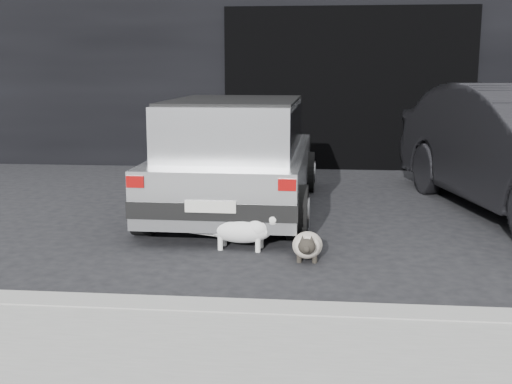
# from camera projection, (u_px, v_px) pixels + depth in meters

# --- Properties ---
(ground) EXTENTS (80.00, 80.00, 0.00)m
(ground) POSITION_uv_depth(u_px,v_px,m) (265.00, 226.00, 6.75)
(ground) COLOR black
(ground) RESTS_ON ground
(building_facade) EXTENTS (34.00, 4.00, 5.00)m
(building_facade) POSITION_uv_depth(u_px,v_px,m) (346.00, 21.00, 12.03)
(building_facade) COLOR black
(building_facade) RESTS_ON ground
(garage_opening) EXTENTS (4.00, 0.10, 2.60)m
(garage_opening) POSITION_uv_depth(u_px,v_px,m) (348.00, 89.00, 10.30)
(garage_opening) COLOR black
(garage_opening) RESTS_ON ground
(curb) EXTENTS (18.00, 0.25, 0.12)m
(curb) POSITION_uv_depth(u_px,v_px,m) (386.00, 319.00, 4.10)
(curb) COLOR gray
(curb) RESTS_ON ground
(silver_hatchback) EXTENTS (1.79, 3.55, 1.30)m
(silver_hatchback) POSITION_uv_depth(u_px,v_px,m) (237.00, 151.00, 7.33)
(silver_hatchback) COLOR #ABACB0
(silver_hatchback) RESTS_ON ground
(cat_siamese) EXTENTS (0.26, 0.79, 0.27)m
(cat_siamese) POSITION_uv_depth(u_px,v_px,m) (307.00, 245.00, 5.57)
(cat_siamese) COLOR beige
(cat_siamese) RESTS_ON ground
(cat_white) EXTENTS (0.89, 0.35, 0.41)m
(cat_white) POSITION_uv_depth(u_px,v_px,m) (245.00, 228.00, 5.86)
(cat_white) COLOR white
(cat_white) RESTS_ON ground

